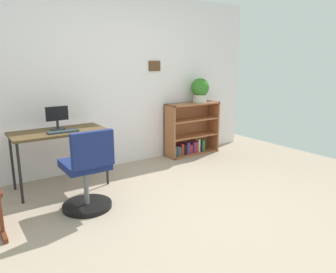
# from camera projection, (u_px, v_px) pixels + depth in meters

# --- Properties ---
(ground_plane) EXTENTS (6.24, 6.24, 0.00)m
(ground_plane) POSITION_uv_depth(u_px,v_px,m) (201.00, 221.00, 3.18)
(ground_plane) COLOR tan
(wall_back) EXTENTS (5.20, 0.12, 2.48)m
(wall_back) POSITION_uv_depth(u_px,v_px,m) (106.00, 82.00, 4.63)
(wall_back) COLOR white
(wall_back) RESTS_ON ground_plane
(desk) EXTENTS (1.09, 0.55, 0.72)m
(desk) POSITION_uv_depth(u_px,v_px,m) (59.00, 135.00, 3.91)
(desk) COLOR brown
(desk) RESTS_ON ground_plane
(monitor) EXTENTS (0.27, 0.19, 0.28)m
(monitor) POSITION_uv_depth(u_px,v_px,m) (57.00, 118.00, 3.94)
(monitor) COLOR #262628
(monitor) RESTS_ON desk
(keyboard) EXTENTS (0.35, 0.11, 0.02)m
(keyboard) POSITION_uv_depth(u_px,v_px,m) (63.00, 132.00, 3.80)
(keyboard) COLOR #233137
(keyboard) RESTS_ON desk
(office_chair) EXTENTS (0.52, 0.55, 0.89)m
(office_chair) POSITION_uv_depth(u_px,v_px,m) (88.00, 176.00, 3.34)
(office_chair) COLOR black
(office_chair) RESTS_ON ground_plane
(bookshelf_low) EXTENTS (0.94, 0.30, 0.86)m
(bookshelf_low) POSITION_uv_depth(u_px,v_px,m) (190.00, 131.00, 5.44)
(bookshelf_low) COLOR #9E5D37
(bookshelf_low) RESTS_ON ground_plane
(potted_plant_on_shelf) EXTENTS (0.30, 0.30, 0.40)m
(potted_plant_on_shelf) POSITION_uv_depth(u_px,v_px,m) (200.00, 90.00, 5.31)
(potted_plant_on_shelf) COLOR #B7B2A8
(potted_plant_on_shelf) RESTS_ON bookshelf_low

